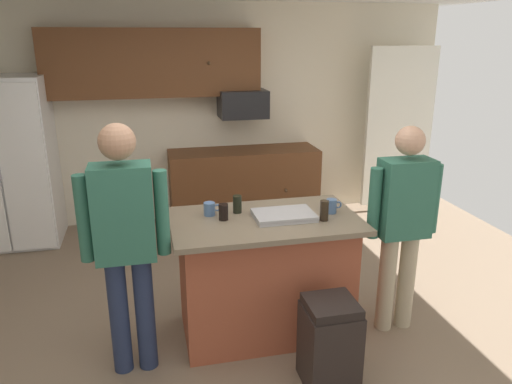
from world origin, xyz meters
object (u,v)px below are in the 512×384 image
kitchen_island (265,275)px  serving_tray (284,215)px  mug_blue_stoneware (332,206)px  glass_dark_ale (324,211)px  trash_bin (329,343)px  microwave_over_range (243,104)px  person_host_foreground (403,217)px  tumbler_amber (223,212)px  refrigerator (9,163)px  person_guest_left (125,235)px  mug_ceramic_white (210,209)px  glass_pilsner (237,204)px

kitchen_island → serving_tray: (0.14, -0.02, 0.48)m
mug_blue_stoneware → glass_dark_ale: size_ratio=0.81×
trash_bin → kitchen_island: bearing=110.9°
glass_dark_ale → trash_bin: size_ratio=0.25×
microwave_over_range → person_host_foreground: (0.68, -2.61, -0.52)m
tumbler_amber → serving_tray: tumbler_amber is taller
mug_blue_stoneware → glass_dark_ale: bearing=-129.6°
refrigerator → microwave_over_range: size_ratio=3.26×
trash_bin → person_guest_left: bearing=160.3°
kitchen_island → trash_bin: bearing=-69.1°
refrigerator → microwave_over_range: (2.60, 0.12, 0.54)m
person_guest_left → mug_ceramic_white: (0.60, 0.40, -0.01)m
kitchen_island → tumbler_amber: tumbler_amber is taller
mug_blue_stoneware → person_host_foreground: bearing=-20.3°
mug_blue_stoneware → refrigerator: bearing=140.4°
person_host_foreground → mug_blue_stoneware: 0.53m
person_guest_left → kitchen_island: bearing=0.0°
mug_ceramic_white → mug_blue_stoneware: mug_blue_stoneware is taller
kitchen_island → person_host_foreground: size_ratio=0.86×
glass_pilsner → person_host_foreground: bearing=-16.3°
person_host_foreground → tumbler_amber: 1.34m
mug_ceramic_white → mug_blue_stoneware: bearing=-9.9°
microwave_over_range → mug_blue_stoneware: 2.48m
refrigerator → serving_tray: (2.40, -2.33, 0.05)m
mug_ceramic_white → tumbler_amber: bearing=-54.9°
person_guest_left → glass_pilsner: bearing=13.0°
microwave_over_range → person_host_foreground: 2.75m
person_host_foreground → tumbler_amber: (-1.32, 0.22, 0.07)m
mug_ceramic_white → mug_blue_stoneware: 0.92m
glass_pilsner → trash_bin: size_ratio=0.22×
person_guest_left → trash_bin: bearing=-33.6°
kitchen_island → mug_ceramic_white: mug_ceramic_white is taller
glass_dark_ale → glass_pilsner: bearing=152.7°
person_guest_left → trash_bin: person_guest_left is taller
refrigerator → kitchen_island: 3.27m
tumbler_amber → glass_dark_ale: bearing=-13.8°
refrigerator → glass_pilsner: 3.00m
refrigerator → glass_dark_ale: refrigerator is taller
tumbler_amber → trash_bin: bearing=-52.2°
microwave_over_range → glass_pilsner: microwave_over_range is taller
microwave_over_range → trash_bin: size_ratio=0.92×
refrigerator → kitchen_island: refrigerator is taller
refrigerator → mug_ceramic_white: bearing=-48.8°
microwave_over_range → tumbler_amber: size_ratio=4.63×
microwave_over_range → person_host_foreground: bearing=-75.4°
kitchen_island → mug_ceramic_white: size_ratio=10.82×
refrigerator → glass_pilsner: (2.09, -2.14, 0.09)m
mug_ceramic_white → microwave_over_range: bearing=72.4°
tumbler_amber → serving_tray: (0.44, -0.06, -0.04)m
tumbler_amber → mug_ceramic_white: (-0.08, 0.12, -0.01)m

